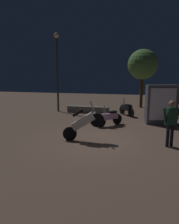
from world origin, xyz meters
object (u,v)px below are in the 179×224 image
at_px(motorcycle_pink_parked_right, 109,117).
at_px(kiosk_billboard, 161,104).
at_px(motorcycle_black_parked_left, 127,109).
at_px(streetlamp_near, 57,63).
at_px(motorcycle_white_foreground, 83,123).
at_px(person_bystander_far, 171,119).
at_px(person_rider_beside, 177,101).

distance_m(motorcycle_pink_parked_right, kiosk_billboard, 2.90).
xyz_separation_m(motorcycle_black_parked_left, kiosk_billboard, (1.93, -1.80, 0.61)).
relative_size(motorcycle_pink_parked_right, streetlamp_near, 0.24).
bearing_deg(streetlamp_near, motorcycle_white_foreground, -58.99).
distance_m(person_bystander_far, kiosk_billboard, 3.69).
bearing_deg(motorcycle_black_parked_left, person_rider_beside, -126.16).
bearing_deg(motorcycle_white_foreground, kiosk_billboard, 41.00).
relative_size(motorcycle_white_foreground, streetlamp_near, 0.30).
bearing_deg(motorcycle_pink_parked_right, streetlamp_near, -85.77).
distance_m(motorcycle_black_parked_left, kiosk_billboard, 2.71).
xyz_separation_m(motorcycle_black_parked_left, person_rider_beside, (2.98, -0.04, 0.63)).
xyz_separation_m(motorcycle_black_parked_left, motorcycle_pink_parked_right, (-0.67, -2.91, 0.00)).
relative_size(motorcycle_white_foreground, motorcycle_pink_parked_right, 1.27).
relative_size(motorcycle_white_foreground, motorcycle_black_parked_left, 1.17).
bearing_deg(motorcycle_pink_parked_right, person_bystander_far, 87.30).
distance_m(motorcycle_black_parked_left, streetlamp_near, 5.76).
distance_m(motorcycle_white_foreground, motorcycle_black_parked_left, 5.78).
bearing_deg(person_bystander_far, kiosk_billboard, 157.75).
bearing_deg(person_rider_beside, motorcycle_pink_parked_right, -88.93).
height_order(motorcycle_black_parked_left, motorcycle_pink_parked_right, same).
relative_size(person_bystander_far, streetlamp_near, 0.32).
distance_m(streetlamp_near, kiosk_billboard, 7.56).
distance_m(motorcycle_pink_parked_right, person_rider_beside, 4.69).
xyz_separation_m(motorcycle_white_foreground, person_bystander_far, (3.25, 0.13, 0.29)).
distance_m(motorcycle_black_parked_left, person_bystander_far, 5.86).
bearing_deg(motorcycle_white_foreground, motorcycle_black_parked_left, 68.15).
relative_size(person_rider_beside, streetlamp_near, 0.32).
xyz_separation_m(motorcycle_white_foreground, kiosk_billboard, (3.24, 3.82, 0.31)).
bearing_deg(motorcycle_pink_parked_right, person_rider_beside, 170.08).
height_order(motorcycle_pink_parked_right, streetlamp_near, streetlamp_near).
relative_size(motorcycle_white_foreground, person_rider_beside, 0.94).
height_order(motorcycle_white_foreground, motorcycle_pink_parked_right, motorcycle_white_foreground).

